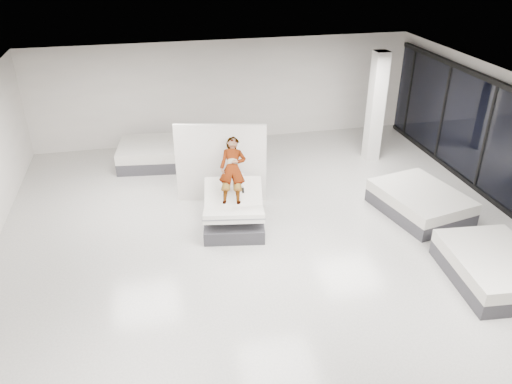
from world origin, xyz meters
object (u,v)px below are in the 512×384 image
(remote, at_px, (243,190))
(column, at_px, (376,107))
(divider_panel, at_px, (221,163))
(person, at_px, (233,176))
(flat_bed_left_far, at_px, (159,153))
(flat_bed_right_near, at_px, (493,268))
(flat_bed_right_far, at_px, (420,202))
(hero_bed, at_px, (234,212))

(remote, distance_m, column, 5.43)
(remote, height_order, divider_panel, divider_panel)
(person, bearing_deg, flat_bed_left_far, 123.21)
(divider_panel, xyz_separation_m, column, (4.78, 1.61, 0.58))
(flat_bed_right_near, bearing_deg, column, 88.83)
(person, xyz_separation_m, flat_bed_right_far, (4.45, -0.74, -0.83))
(hero_bed, xyz_separation_m, remote, (0.21, -0.08, 0.59))
(flat_bed_left_far, height_order, column, column)
(divider_panel, relative_size, flat_bed_left_far, 0.92)
(person, bearing_deg, hero_bed, -90.00)
(flat_bed_right_near, bearing_deg, divider_panel, 136.41)
(flat_bed_right_near, height_order, flat_bed_left_far, flat_bed_left_far)
(person, height_order, remote, person)
(flat_bed_right_near, bearing_deg, person, 142.64)
(divider_panel, height_order, flat_bed_right_near, divider_panel)
(flat_bed_right_near, bearing_deg, flat_bed_right_far, 91.73)
(hero_bed, xyz_separation_m, divider_panel, (-0.07, 1.28, 0.68))
(person, xyz_separation_m, divider_panel, (-0.12, 0.97, -0.11))
(hero_bed, distance_m, column, 5.66)
(flat_bed_right_far, xyz_separation_m, flat_bed_left_far, (-6.03, 4.35, 0.01))
(person, distance_m, column, 5.35)
(column, bearing_deg, hero_bed, -148.54)
(person, relative_size, divider_panel, 0.74)
(flat_bed_right_near, height_order, column, column)
(divider_panel, distance_m, column, 5.08)
(hero_bed, height_order, flat_bed_right_near, hero_bed)
(person, distance_m, flat_bed_left_far, 4.02)
(divider_panel, relative_size, flat_bed_right_far, 0.91)
(flat_bed_left_far, bearing_deg, person, -66.35)
(flat_bed_right_far, relative_size, column, 0.77)
(hero_bed, height_order, flat_bed_left_far, hero_bed)
(person, height_order, column, column)
(flat_bed_right_far, bearing_deg, hero_bed, 174.48)
(divider_panel, bearing_deg, person, -69.77)
(hero_bed, bearing_deg, person, 80.44)
(person, bearing_deg, flat_bed_right_near, -27.80)
(hero_bed, relative_size, flat_bed_right_near, 0.88)
(hero_bed, bearing_deg, remote, -20.90)
(person, bearing_deg, divider_panel, 106.87)
(remote, distance_m, flat_bed_right_far, 4.36)
(flat_bed_right_near, xyz_separation_m, flat_bed_left_far, (-6.12, 7.07, 0.02))
(divider_panel, height_order, flat_bed_right_far, divider_panel)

